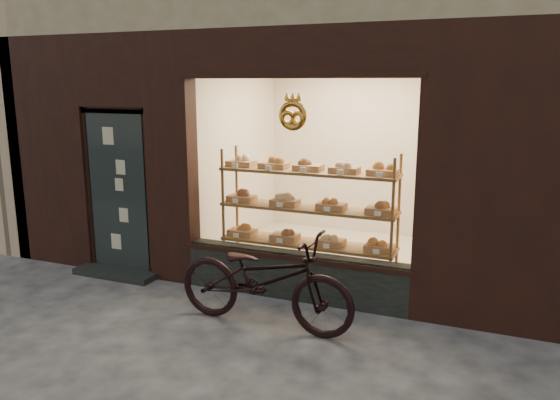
% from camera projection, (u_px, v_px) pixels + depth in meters
% --- Properties ---
extents(ground, '(90.00, 90.00, 0.00)m').
position_uv_depth(ground, '(160.00, 377.00, 4.75)').
color(ground, '#333336').
extents(display_shelf, '(2.20, 0.45, 1.70)m').
position_uv_depth(display_shelf, '(308.00, 218.00, 6.70)').
color(display_shelf, brown).
rests_on(display_shelf, ground).
extents(bicycle, '(1.98, 0.74, 1.03)m').
position_uv_depth(bicycle, '(264.00, 279.00, 5.64)').
color(bicycle, black).
rests_on(bicycle, ground).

